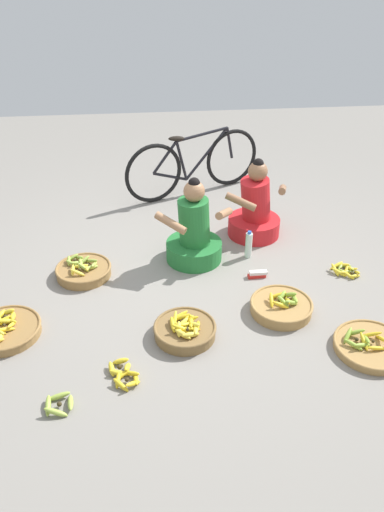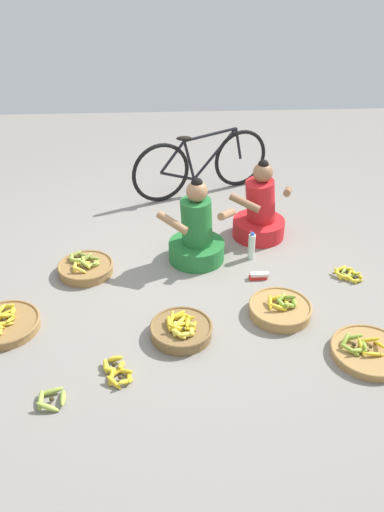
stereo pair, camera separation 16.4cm
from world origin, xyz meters
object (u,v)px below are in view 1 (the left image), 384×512
Objects in this scene: bicycle_leaning at (194,164)px; water_bottle at (249,245)px; loose_bananas_front_right at (58,404)px; vendor_woman_front at (194,234)px; loose_bananas_back_right at (345,270)px; packet_carton_stack at (257,274)px; banana_basket_near_vendor at (185,330)px; vendor_woman_behind at (255,211)px; banana_basket_mid_left at (83,270)px; banana_basket_near_bicycle at (281,306)px; loose_bananas_back_center at (123,374)px; banana_basket_mid_right at (371,346)px; banana_basket_front_left at (4,330)px.

bicycle_leaning is 5.78× the size of water_bottle.
water_bottle reaches higher than loose_bananas_front_right.
loose_bananas_back_right is at bearing -15.34° from vendor_woman_front.
banana_basket_near_vendor is at bearing -134.80° from packet_carton_stack.
banana_basket_mid_left is (-1.67, -0.58, -0.21)m from vendor_woman_behind.
packet_carton_stack is at bearing 45.20° from banana_basket_near_vendor.
loose_bananas_back_center is at bearing -154.84° from banana_basket_near_bicycle.
banana_basket_near_vendor is at bearing 39.47° from loose_bananas_back_center.
bicycle_leaning reaches higher than packet_carton_stack.
banana_basket_mid_right is at bearing -42.45° from banana_basket_near_bicycle.
bicycle_leaning is (0.15, 1.45, 0.09)m from vendor_woman_front.
banana_basket_front_left is 1.38m from banana_basket_near_vendor.
water_bottle is at bearing 46.68° from loose_bananas_front_right.
bicycle_leaning is at bearing 109.86° from banana_basket_mid_right.
water_bottle is (-0.10, 0.85, 0.07)m from banana_basket_near_bicycle.
packet_carton_stack is at bearing 39.77° from loose_bananas_front_right.
banana_basket_front_left is at bearing -156.20° from water_bottle.
water_bottle is at bearing -1.45° from vendor_woman_front.
banana_basket_front_left is at bearing -164.79° from packet_carton_stack.
vendor_woman_behind is 0.51× the size of bicycle_leaning.
vendor_woman_front is 1.61m from loose_bananas_back_center.
loose_bananas_back_right reaches higher than loose_bananas_front_right.
loose_bananas_back_center is at bearing -140.53° from banana_basket_near_vendor.
banana_basket_front_left is 3.11× the size of packet_carton_stack.
loose_bananas_back_right reaches higher than packet_carton_stack.
loose_bananas_back_right is (1.19, -1.82, -0.33)m from bicycle_leaning.
bicycle_leaning reaches higher than banana_basket_mid_left.
banana_basket_near_vendor reaches higher than loose_bananas_back_center.
loose_bananas_front_right is at bearing -140.23° from packet_carton_stack.
banana_basket_mid_left reaches higher than banana_basket_mid_right.
loose_bananas_front_right is at bearing -122.23° from vendor_woman_front.
vendor_woman_front is at bearing 30.77° from banana_basket_front_left.
vendor_woman_front is 4.01× the size of loose_bananas_front_right.
water_bottle is at bearing 6.04° from banana_basket_mid_left.
loose_bananas_back_right is at bearing 80.30° from banana_basket_mid_right.
loose_bananas_back_center is 1.21× the size of loose_bananas_back_right.
bicycle_leaning is 3.38m from loose_bananas_front_right.
vendor_woman_behind is at bearing 71.56° from water_bottle.
water_bottle reaches higher than banana_basket_mid_left.
vendor_woman_behind reaches higher than bicycle_leaning.
vendor_woman_behind is 2.62× the size of loose_bananas_back_center.
water_bottle is at bearing 23.80° from banana_basket_front_left.
banana_basket_near_bicycle reaches higher than banana_basket_mid_left.
loose_bananas_front_right is (-1.21, -3.14, -0.33)m from bicycle_leaning.
vendor_woman_behind reaches higher than banana_basket_mid_left.
packet_carton_stack is (-0.63, 1.01, -0.01)m from banana_basket_mid_right.
vendor_woman_front is at bearing -148.38° from vendor_woman_behind.
loose_bananas_back_center is 1.79× the size of packet_carton_stack.
bicycle_leaning is at bearing 82.54° from banana_basket_near_vendor.
bicycle_leaning is 2.38m from banana_basket_near_bicycle.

